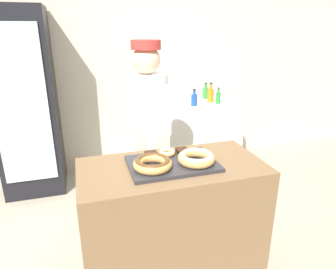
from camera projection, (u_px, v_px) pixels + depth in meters
wall_back at (121, 63)px, 3.73m from camera, size 8.00×0.06×2.70m
display_counter at (172, 224)px, 2.11m from camera, size 1.22×0.60×0.92m
serving_tray at (172, 164)px, 1.95m from camera, size 0.57×0.38×0.02m
donut_chocolate_glaze at (153, 163)px, 1.85m from camera, size 0.24×0.24×0.06m
donut_light_glaze at (196, 158)px, 1.93m from camera, size 0.24×0.24×0.06m
donut_mini_center at (167, 152)px, 2.05m from camera, size 0.12×0.12×0.04m
brownie_back_left at (151, 154)px, 2.03m from camera, size 0.08×0.08×0.03m
brownie_back_right at (182, 151)px, 2.09m from camera, size 0.08×0.08×0.03m
baker_person at (148, 137)px, 2.53m from camera, size 0.34×0.34×1.68m
beverage_fridge at (26, 104)px, 3.22m from camera, size 0.62×0.63×1.98m
chest_freezer at (195, 134)px, 3.95m from camera, size 1.09×0.57×0.89m
bottle_green at (218, 97)px, 3.66m from camera, size 0.06×0.06×0.20m
bottle_green_b at (206, 92)px, 3.93m from camera, size 0.07×0.07×0.21m
bottle_orange at (211, 95)px, 3.74m from camera, size 0.08×0.08×0.24m
bottle_blue at (194, 99)px, 3.56m from camera, size 0.07×0.07×0.20m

